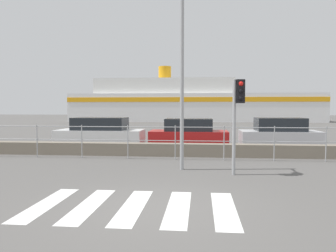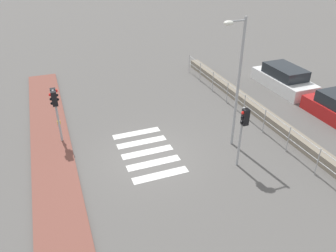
{
  "view_description": "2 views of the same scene",
  "coord_description": "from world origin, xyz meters",
  "px_view_note": "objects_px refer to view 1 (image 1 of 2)",
  "views": [
    {
      "loc": [
        0.95,
        -6.32,
        1.98
      ],
      "look_at": [
        0.12,
        2.0,
        1.5
      ],
      "focal_mm": 35.0,
      "sensor_mm": 36.0,
      "label": 1
    },
    {
      "loc": [
        11.58,
        -3.53,
        8.54
      ],
      "look_at": [
        -0.34,
        1.0,
        1.2
      ],
      "focal_mm": 35.0,
      "sensor_mm": 36.0,
      "label": 2
    }
  ],
  "objects_px": {
    "traffic_light_far": "(238,105)",
    "parked_car_white": "(100,133)",
    "parked_car_silver": "(279,134)",
    "parked_car_red": "(189,134)",
    "ferry_boat": "(188,103)",
    "streetlamp": "(182,52)"
  },
  "relations": [
    {
      "from": "parked_car_white",
      "to": "parked_car_red",
      "type": "distance_m",
      "value": 4.69
    },
    {
      "from": "parked_car_white",
      "to": "parked_car_red",
      "type": "relative_size",
      "value": 1.14
    },
    {
      "from": "parked_car_silver",
      "to": "parked_car_white",
      "type": "bearing_deg",
      "value": 180.0
    },
    {
      "from": "streetlamp",
      "to": "parked_car_white",
      "type": "xyz_separation_m",
      "value": [
        -4.7,
        6.75,
        -3.05
      ]
    },
    {
      "from": "traffic_light_far",
      "to": "parked_car_white",
      "type": "xyz_separation_m",
      "value": [
        -6.37,
        7.24,
        -1.43
      ]
    },
    {
      "from": "traffic_light_far",
      "to": "parked_car_silver",
      "type": "height_order",
      "value": "traffic_light_far"
    },
    {
      "from": "parked_car_white",
      "to": "parked_car_red",
      "type": "xyz_separation_m",
      "value": [
        4.69,
        0.0,
        -0.02
      ]
    },
    {
      "from": "parked_car_red",
      "to": "parked_car_silver",
      "type": "bearing_deg",
      "value": 0.0
    },
    {
      "from": "traffic_light_far",
      "to": "streetlamp",
      "type": "bearing_deg",
      "value": 163.72
    },
    {
      "from": "streetlamp",
      "to": "parked_car_silver",
      "type": "xyz_separation_m",
      "value": [
        4.54,
        6.75,
        -3.04
      ]
    },
    {
      "from": "parked_car_white",
      "to": "parked_car_silver",
      "type": "bearing_deg",
      "value": 0.0
    },
    {
      "from": "parked_car_white",
      "to": "parked_car_silver",
      "type": "xyz_separation_m",
      "value": [
        9.25,
        0.0,
        0.01
      ]
    },
    {
      "from": "ferry_boat",
      "to": "parked_car_white",
      "type": "distance_m",
      "value": 30.39
    },
    {
      "from": "ferry_boat",
      "to": "parked_car_red",
      "type": "xyz_separation_m",
      "value": [
        1.19,
        -30.12,
        -1.97
      ]
    },
    {
      "from": "parked_car_red",
      "to": "parked_car_silver",
      "type": "xyz_separation_m",
      "value": [
        4.56,
        0.0,
        0.02
      ]
    },
    {
      "from": "traffic_light_far",
      "to": "parked_car_white",
      "type": "height_order",
      "value": "traffic_light_far"
    },
    {
      "from": "streetlamp",
      "to": "parked_car_red",
      "type": "distance_m",
      "value": 7.42
    },
    {
      "from": "parked_car_white",
      "to": "parked_car_red",
      "type": "bearing_deg",
      "value": 0.0
    },
    {
      "from": "ferry_boat",
      "to": "parked_car_silver",
      "type": "relative_size",
      "value": 9.02
    },
    {
      "from": "parked_car_white",
      "to": "parked_car_silver",
      "type": "distance_m",
      "value": 9.25
    },
    {
      "from": "streetlamp",
      "to": "traffic_light_far",
      "type": "bearing_deg",
      "value": -16.28
    },
    {
      "from": "streetlamp",
      "to": "ferry_boat",
      "type": "distance_m",
      "value": 36.91
    }
  ]
}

